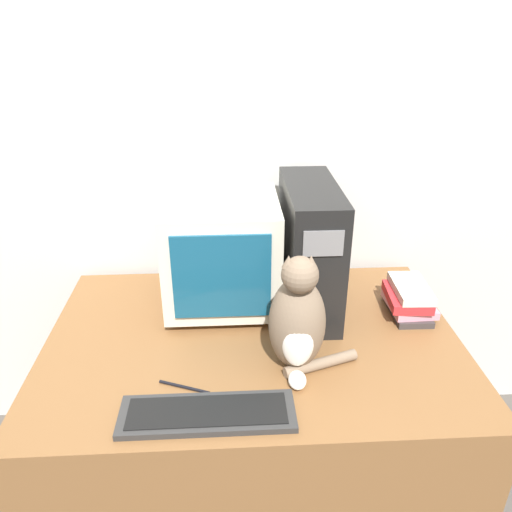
% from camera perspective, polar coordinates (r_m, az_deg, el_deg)
% --- Properties ---
extents(wall_back, '(7.00, 0.05, 2.50)m').
position_cam_1_polar(wall_back, '(1.94, -1.21, 12.15)').
color(wall_back, silver).
rests_on(wall_back, ground_plane).
extents(desk, '(1.35, 0.92, 0.76)m').
position_cam_1_polar(desk, '(1.90, -0.31, -18.55)').
color(desk, brown).
rests_on(desk, ground_plane).
extents(crt_monitor, '(0.39, 0.38, 0.39)m').
position_cam_1_polar(crt_monitor, '(1.74, -3.91, 0.38)').
color(crt_monitor, beige).
rests_on(crt_monitor, desk).
extents(computer_tower, '(0.17, 0.46, 0.45)m').
position_cam_1_polar(computer_tower, '(1.73, 6.11, 0.90)').
color(computer_tower, black).
rests_on(computer_tower, desk).
extents(keyboard, '(0.46, 0.15, 0.02)m').
position_cam_1_polar(keyboard, '(1.38, -5.57, -17.49)').
color(keyboard, '#2D2D2D').
rests_on(keyboard, desk).
extents(cat, '(0.28, 0.22, 0.38)m').
position_cam_1_polar(cat, '(1.45, 4.82, -7.44)').
color(cat, '#7A6651').
rests_on(cat, desk).
extents(book_stack, '(0.16, 0.21, 0.11)m').
position_cam_1_polar(book_stack, '(1.83, 17.05, -4.75)').
color(book_stack, '#383333').
rests_on(book_stack, desk).
extents(pen, '(0.15, 0.07, 0.01)m').
position_cam_1_polar(pen, '(1.47, -8.20, -14.60)').
color(pen, black).
rests_on(pen, desk).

